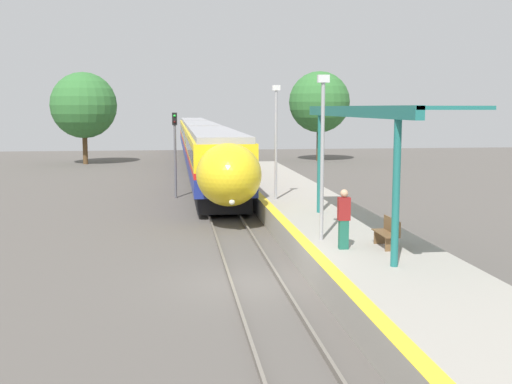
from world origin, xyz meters
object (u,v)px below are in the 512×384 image
object	(u,v)px
platform_bench	(388,232)
lamppost_near	(322,146)
railway_signal	(175,147)
train	(201,142)
person_waiting	(344,218)
lamppost_mid	(276,134)

from	to	relation	value
platform_bench	lamppost_near	size ratio (longest dim) A/B	0.27
railway_signal	train	bearing A→B (deg)	83.05
person_waiting	lamppost_mid	distance (m)	10.91
railway_signal	lamppost_mid	world-z (taller)	lamppost_mid
train	platform_bench	size ratio (longest dim) A/B	41.34
train	railway_signal	distance (m)	18.47
platform_bench	lamppost_mid	xyz separation A→B (m)	(-1.76, 10.66, 2.54)
train	lamppost_near	distance (m)	35.08
train	lamppost_mid	xyz separation A→B (m)	(2.36, -25.64, 1.71)
train	railway_signal	bearing A→B (deg)	-96.95
platform_bench	railway_signal	bearing A→B (deg)	109.46
lamppost_mid	person_waiting	bearing A→B (deg)	-88.11
platform_bench	lamppost_mid	distance (m)	11.09
person_waiting	lamppost_near	world-z (taller)	lamppost_near
person_waiting	lamppost_mid	size ratio (longest dim) A/B	0.35
train	railway_signal	size ratio (longest dim) A/B	12.26
lamppost_near	lamppost_mid	xyz separation A→B (m)	(0.00, 9.31, 0.00)
lamppost_near	person_waiting	bearing A→B (deg)	-75.85
lamppost_near	platform_bench	bearing A→B (deg)	-37.44
lamppost_near	lamppost_mid	world-z (taller)	same
platform_bench	person_waiting	distance (m)	1.49
train	lamppost_mid	distance (m)	25.81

